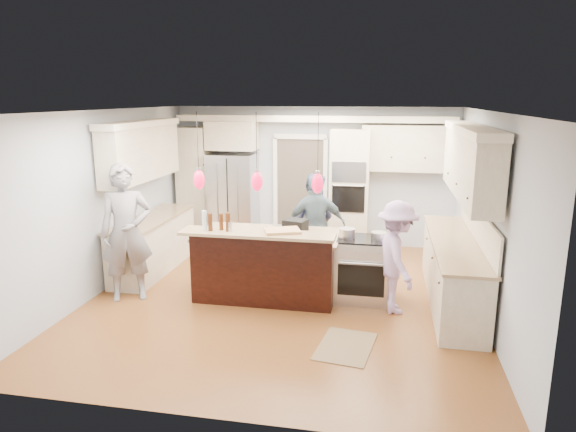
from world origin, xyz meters
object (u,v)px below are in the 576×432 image
at_px(refrigerator, 233,199).
at_px(person_far_left, 313,220).
at_px(kitchen_island, 268,263).
at_px(island_range, 364,269).
at_px(person_bar_end, 126,233).

distance_m(refrigerator, person_far_left, 2.05).
xyz_separation_m(kitchen_island, island_range, (1.41, 0.08, -0.03)).
relative_size(person_bar_end, person_far_left, 1.23).
bearing_deg(island_range, refrigerator, 137.41).
xyz_separation_m(refrigerator, person_far_left, (1.76, -1.04, -0.09)).
bearing_deg(refrigerator, island_range, -42.59).
bearing_deg(person_far_left, island_range, 138.98).
height_order(refrigerator, island_range, refrigerator).
bearing_deg(person_far_left, person_bar_end, 56.18).
bearing_deg(person_far_left, refrigerator, -14.87).
xyz_separation_m(refrigerator, island_range, (2.71, -2.49, -0.44)).
distance_m(island_range, person_far_left, 1.77).
height_order(refrigerator, person_far_left, refrigerator).
xyz_separation_m(island_range, person_far_left, (-0.95, 1.45, 0.35)).
height_order(kitchen_island, person_far_left, person_far_left).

